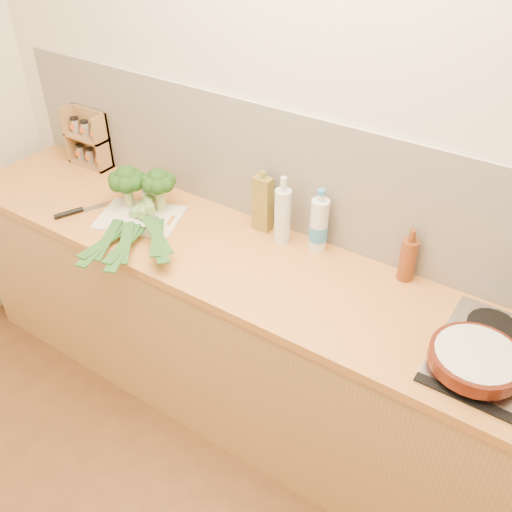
% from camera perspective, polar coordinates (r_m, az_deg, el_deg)
% --- Properties ---
extents(room_shell, '(3.50, 3.50, 3.50)m').
position_cam_1_polar(room_shell, '(2.37, 4.74, 7.80)').
color(room_shell, beige).
rests_on(room_shell, ground).
extents(counter, '(3.20, 0.62, 0.90)m').
position_cam_1_polar(counter, '(2.61, 0.72, -8.83)').
color(counter, '#B08B49').
rests_on(counter, ground).
extents(chopping_board, '(0.43, 0.38, 0.01)m').
position_cam_1_polar(chopping_board, '(2.65, -11.54, 3.78)').
color(chopping_board, white).
rests_on(chopping_board, counter).
extents(broccoli_left, '(0.17, 0.17, 0.20)m').
position_cam_1_polar(broccoli_left, '(2.67, -12.82, 7.43)').
color(broccoli_left, '#A2B469').
rests_on(broccoli_left, chopping_board).
extents(broccoli_right, '(0.16, 0.16, 0.21)m').
position_cam_1_polar(broccoli_right, '(2.61, -9.74, 7.27)').
color(broccoli_right, '#A2B469').
rests_on(broccoli_right, chopping_board).
extents(leek_front, '(0.21, 0.66, 0.04)m').
position_cam_1_polar(leek_front, '(2.62, -12.28, 4.03)').
color(leek_front, white).
rests_on(leek_front, chopping_board).
extents(leek_mid, '(0.35, 0.64, 0.04)m').
position_cam_1_polar(leek_mid, '(2.58, -11.40, 4.10)').
color(leek_mid, white).
rests_on(leek_mid, chopping_board).
extents(leek_back, '(0.49, 0.43, 0.04)m').
position_cam_1_polar(leek_back, '(2.54, -10.39, 4.13)').
color(leek_back, white).
rests_on(leek_back, chopping_board).
extents(chefs_knife, '(0.16, 0.32, 0.02)m').
position_cam_1_polar(chefs_knife, '(2.76, -17.42, 4.31)').
color(chefs_knife, silver).
rests_on(chefs_knife, counter).
extents(skillet, '(0.44, 0.30, 0.05)m').
position_cam_1_polar(skillet, '(1.97, 21.24, -9.56)').
color(skillet, '#4B180C').
rests_on(skillet, gas_hob).
extents(spice_rack, '(0.25, 0.10, 0.30)m').
position_cam_1_polar(spice_rack, '(3.13, -16.30, 10.98)').
color(spice_rack, '#A17645').
rests_on(spice_rack, counter).
extents(oil_tin, '(0.08, 0.05, 0.28)m').
position_cam_1_polar(oil_tin, '(2.46, 0.67, 5.27)').
color(oil_tin, olive).
rests_on(oil_tin, counter).
extents(glass_bottle, '(0.07, 0.07, 0.31)m').
position_cam_1_polar(glass_bottle, '(2.38, 2.67, 4.11)').
color(glass_bottle, silver).
rests_on(glass_bottle, counter).
extents(amber_bottle, '(0.06, 0.06, 0.23)m').
position_cam_1_polar(amber_bottle, '(2.26, 14.93, -0.28)').
color(amber_bottle, brown).
rests_on(amber_bottle, counter).
extents(water_bottle, '(0.08, 0.08, 0.26)m').
position_cam_1_polar(water_bottle, '(2.36, 6.29, 2.95)').
color(water_bottle, silver).
rests_on(water_bottle, counter).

